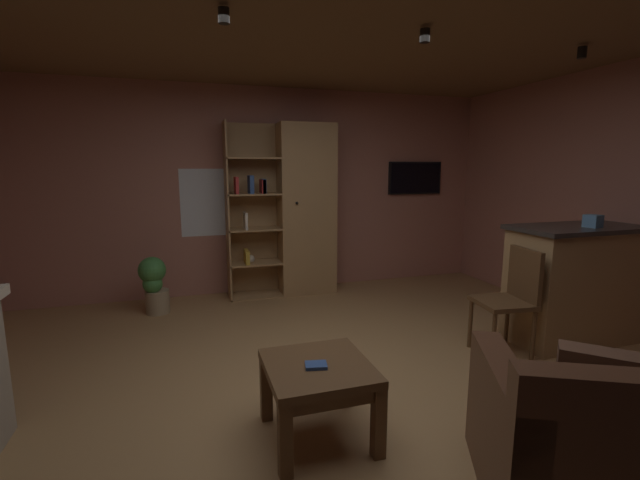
{
  "coord_description": "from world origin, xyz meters",
  "views": [
    {
      "loc": [
        -0.95,
        -2.63,
        1.59
      ],
      "look_at": [
        0.0,
        0.4,
        1.05
      ],
      "focal_mm": 23.92,
      "sensor_mm": 36.0,
      "label": 1
    }
  ],
  "objects_px": {
    "wall_mounted_tv": "(415,178)",
    "coffee_table": "(318,379)",
    "bookshelf_cabinet": "(299,211)",
    "kitchen_bar_counter": "(587,282)",
    "table_book_0": "(316,365)",
    "potted_floor_plant": "(154,283)",
    "tissue_box": "(593,221)",
    "dining_chair": "(512,294)"
  },
  "relations": [
    {
      "from": "dining_chair",
      "to": "kitchen_bar_counter",
      "type": "bearing_deg",
      "value": 4.87
    },
    {
      "from": "dining_chair",
      "to": "potted_floor_plant",
      "type": "relative_size",
      "value": 1.45
    },
    {
      "from": "coffee_table",
      "to": "potted_floor_plant",
      "type": "height_order",
      "value": "potted_floor_plant"
    },
    {
      "from": "coffee_table",
      "to": "table_book_0",
      "type": "height_order",
      "value": "table_book_0"
    },
    {
      "from": "tissue_box",
      "to": "wall_mounted_tv",
      "type": "height_order",
      "value": "wall_mounted_tv"
    },
    {
      "from": "dining_chair",
      "to": "table_book_0",
      "type": "bearing_deg",
      "value": -161.39
    },
    {
      "from": "bookshelf_cabinet",
      "to": "dining_chair",
      "type": "bearing_deg",
      "value": -61.85
    },
    {
      "from": "table_book_0",
      "to": "wall_mounted_tv",
      "type": "relative_size",
      "value": 0.16
    },
    {
      "from": "kitchen_bar_counter",
      "to": "potted_floor_plant",
      "type": "height_order",
      "value": "kitchen_bar_counter"
    },
    {
      "from": "coffee_table",
      "to": "bookshelf_cabinet",
      "type": "bearing_deg",
      "value": 77.34
    },
    {
      "from": "coffee_table",
      "to": "potted_floor_plant",
      "type": "distance_m",
      "value": 2.83
    },
    {
      "from": "bookshelf_cabinet",
      "to": "wall_mounted_tv",
      "type": "height_order",
      "value": "bookshelf_cabinet"
    },
    {
      "from": "table_book_0",
      "to": "potted_floor_plant",
      "type": "xyz_separation_m",
      "value": [
        -1.05,
        2.66,
        -0.13
      ]
    },
    {
      "from": "table_book_0",
      "to": "tissue_box",
      "type": "bearing_deg",
      "value": 13.02
    },
    {
      "from": "kitchen_bar_counter",
      "to": "coffee_table",
      "type": "height_order",
      "value": "kitchen_bar_counter"
    },
    {
      "from": "kitchen_bar_counter",
      "to": "table_book_0",
      "type": "xyz_separation_m",
      "value": [
        -2.85,
        -0.73,
        -0.07
      ]
    },
    {
      "from": "table_book_0",
      "to": "wall_mounted_tv",
      "type": "height_order",
      "value": "wall_mounted_tv"
    },
    {
      "from": "tissue_box",
      "to": "potted_floor_plant",
      "type": "bearing_deg",
      "value": 151.71
    },
    {
      "from": "kitchen_bar_counter",
      "to": "wall_mounted_tv",
      "type": "relative_size",
      "value": 1.89
    },
    {
      "from": "bookshelf_cabinet",
      "to": "table_book_0",
      "type": "xyz_separation_m",
      "value": [
        -0.68,
        -2.99,
        -0.58
      ]
    },
    {
      "from": "bookshelf_cabinet",
      "to": "coffee_table",
      "type": "distance_m",
      "value": 3.1
    },
    {
      "from": "tissue_box",
      "to": "potted_floor_plant",
      "type": "xyz_separation_m",
      "value": [
        -3.77,
        2.03,
        -0.78
      ]
    },
    {
      "from": "bookshelf_cabinet",
      "to": "potted_floor_plant",
      "type": "bearing_deg",
      "value": -169.3
    },
    {
      "from": "bookshelf_cabinet",
      "to": "dining_chair",
      "type": "distance_m",
      "value": 2.7
    },
    {
      "from": "kitchen_bar_counter",
      "to": "tissue_box",
      "type": "xyz_separation_m",
      "value": [
        -0.13,
        -0.1,
        0.59
      ]
    },
    {
      "from": "bookshelf_cabinet",
      "to": "table_book_0",
      "type": "relative_size",
      "value": 17.12
    },
    {
      "from": "tissue_box",
      "to": "coffee_table",
      "type": "bearing_deg",
      "value": -167.55
    },
    {
      "from": "kitchen_bar_counter",
      "to": "wall_mounted_tv",
      "type": "distance_m",
      "value": 2.66
    },
    {
      "from": "potted_floor_plant",
      "to": "dining_chair",
      "type": "bearing_deg",
      "value": -33.96
    },
    {
      "from": "kitchen_bar_counter",
      "to": "table_book_0",
      "type": "distance_m",
      "value": 2.94
    },
    {
      "from": "potted_floor_plant",
      "to": "table_book_0",
      "type": "bearing_deg",
      "value": -68.5
    },
    {
      "from": "tissue_box",
      "to": "bookshelf_cabinet",
      "type": "bearing_deg",
      "value": 130.85
    },
    {
      "from": "potted_floor_plant",
      "to": "tissue_box",
      "type": "bearing_deg",
      "value": -28.29
    },
    {
      "from": "tissue_box",
      "to": "wall_mounted_tv",
      "type": "relative_size",
      "value": 0.15
    },
    {
      "from": "coffee_table",
      "to": "kitchen_bar_counter",
      "type": "bearing_deg",
      "value": 13.82
    },
    {
      "from": "kitchen_bar_counter",
      "to": "coffee_table",
      "type": "bearing_deg",
      "value": -166.18
    },
    {
      "from": "wall_mounted_tv",
      "to": "dining_chair",
      "type": "bearing_deg",
      "value": -100.94
    },
    {
      "from": "tissue_box",
      "to": "dining_chair",
      "type": "distance_m",
      "value": 0.99
    },
    {
      "from": "kitchen_bar_counter",
      "to": "potted_floor_plant",
      "type": "relative_size",
      "value": 2.38
    },
    {
      "from": "coffee_table",
      "to": "table_book_0",
      "type": "relative_size",
      "value": 5.02
    },
    {
      "from": "coffee_table",
      "to": "potted_floor_plant",
      "type": "bearing_deg",
      "value": 112.15
    },
    {
      "from": "wall_mounted_tv",
      "to": "coffee_table",
      "type": "bearing_deg",
      "value": -127.24
    }
  ]
}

